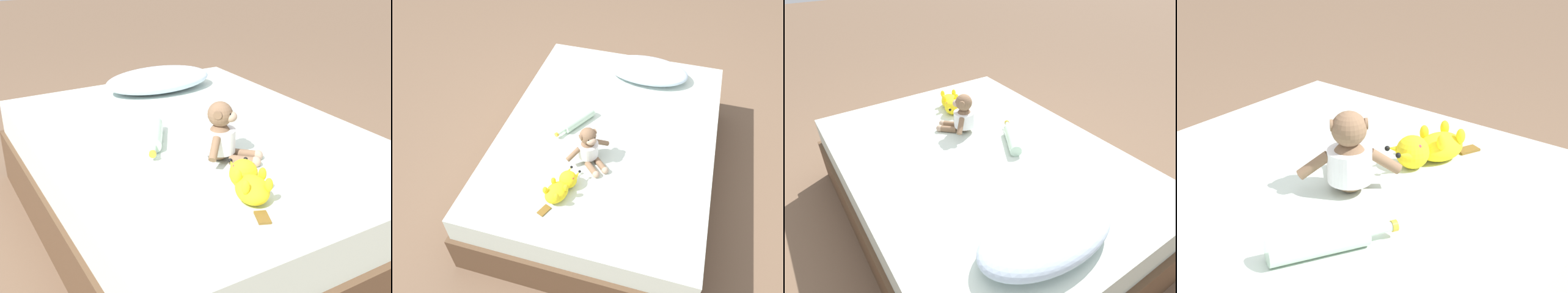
# 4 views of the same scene
# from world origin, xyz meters

# --- Properties ---
(ground_plane) EXTENTS (16.00, 16.00, 0.00)m
(ground_plane) POSITION_xyz_m (0.00, 0.00, 0.00)
(ground_plane) COLOR brown
(bed) EXTENTS (1.36, 1.84, 0.44)m
(bed) POSITION_xyz_m (0.00, 0.00, 0.22)
(bed) COLOR brown
(bed) RESTS_ON ground_plane
(pillow) EXTENTS (0.60, 0.34, 0.12)m
(pillow) POSITION_xyz_m (0.13, 0.64, 0.50)
(pillow) COLOR silver
(pillow) RESTS_ON bed
(plush_monkey) EXTENTS (0.26, 0.26, 0.24)m
(plush_monkey) POSITION_xyz_m (-0.05, -0.26, 0.54)
(plush_monkey) COLOR brown
(plush_monkey) RESTS_ON bed
(plush_yellow_creature) EXTENTS (0.17, 0.32, 0.10)m
(plush_yellow_creature) POSITION_xyz_m (-0.13, -0.54, 0.49)
(plush_yellow_creature) COLOR yellow
(plush_yellow_creature) RESTS_ON bed
(glass_bottle) EXTENTS (0.19, 0.30, 0.06)m
(glass_bottle) POSITION_xyz_m (-0.20, 0.01, 0.48)
(glass_bottle) COLOR #B2D1B7
(glass_bottle) RESTS_ON bed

